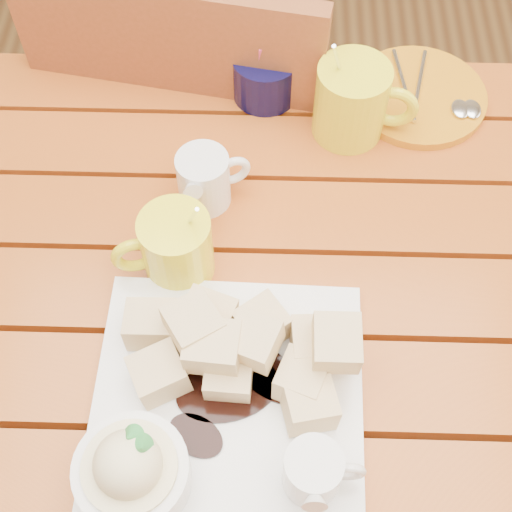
{
  "coord_description": "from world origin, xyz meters",
  "views": [
    {
      "loc": [
        0.03,
        -0.41,
        1.5
      ],
      "look_at": [
        0.02,
        0.01,
        0.82
      ],
      "focal_mm": 50.0,
      "sensor_mm": 36.0,
      "label": 1
    }
  ],
  "objects_px": {
    "coffee_mug_left": "(174,246)",
    "orange_saucer": "(420,96)",
    "coffee_mug_right": "(353,101)",
    "chair_far": "(204,136)",
    "dessert_plate": "(213,407)",
    "table": "(241,330)"
  },
  "relations": [
    {
      "from": "coffee_mug_left",
      "to": "orange_saucer",
      "type": "bearing_deg",
      "value": 26.63
    },
    {
      "from": "orange_saucer",
      "to": "coffee_mug_right",
      "type": "bearing_deg",
      "value": -150.06
    },
    {
      "from": "coffee_mug_left",
      "to": "chair_far",
      "type": "relative_size",
      "value": 0.15
    },
    {
      "from": "dessert_plate",
      "to": "coffee_mug_left",
      "type": "distance_m",
      "value": 0.2
    },
    {
      "from": "dessert_plate",
      "to": "chair_far",
      "type": "xyz_separation_m",
      "value": [
        -0.07,
        0.61,
        -0.27
      ]
    },
    {
      "from": "table",
      "to": "dessert_plate",
      "type": "relative_size",
      "value": 4.05
    },
    {
      "from": "coffee_mug_left",
      "to": "orange_saucer",
      "type": "height_order",
      "value": "coffee_mug_left"
    },
    {
      "from": "table",
      "to": "coffee_mug_right",
      "type": "relative_size",
      "value": 7.41
    },
    {
      "from": "dessert_plate",
      "to": "coffee_mug_left",
      "type": "xyz_separation_m",
      "value": [
        -0.06,
        0.19,
        0.01
      ]
    },
    {
      "from": "table",
      "to": "orange_saucer",
      "type": "height_order",
      "value": "orange_saucer"
    },
    {
      "from": "dessert_plate",
      "to": "orange_saucer",
      "type": "bearing_deg",
      "value": 61.04
    },
    {
      "from": "coffee_mug_right",
      "to": "chair_far",
      "type": "relative_size",
      "value": 0.18
    },
    {
      "from": "table",
      "to": "chair_far",
      "type": "height_order",
      "value": "chair_far"
    },
    {
      "from": "dessert_plate",
      "to": "orange_saucer",
      "type": "height_order",
      "value": "dessert_plate"
    },
    {
      "from": "coffee_mug_left",
      "to": "orange_saucer",
      "type": "relative_size",
      "value": 0.73
    },
    {
      "from": "coffee_mug_right",
      "to": "coffee_mug_left",
      "type": "bearing_deg",
      "value": -123.97
    },
    {
      "from": "table",
      "to": "chair_far",
      "type": "bearing_deg",
      "value": 101.07
    },
    {
      "from": "coffee_mug_left",
      "to": "chair_far",
      "type": "height_order",
      "value": "chair_far"
    },
    {
      "from": "table",
      "to": "chair_far",
      "type": "distance_m",
      "value": 0.48
    },
    {
      "from": "table",
      "to": "orange_saucer",
      "type": "bearing_deg",
      "value": 52.68
    },
    {
      "from": "orange_saucer",
      "to": "dessert_plate",
      "type": "bearing_deg",
      "value": -118.96
    },
    {
      "from": "orange_saucer",
      "to": "chair_far",
      "type": "bearing_deg",
      "value": 158.06
    }
  ]
}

